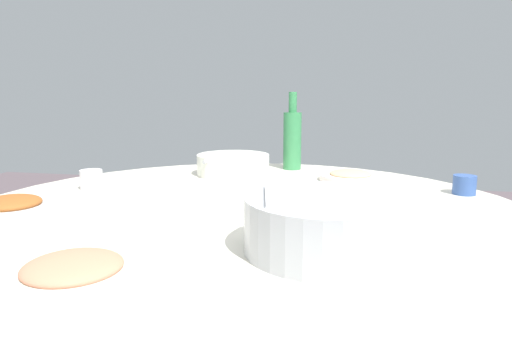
# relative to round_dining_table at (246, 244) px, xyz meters

# --- Properties ---
(round_dining_table) EXTENTS (1.38, 1.38, 0.76)m
(round_dining_table) POSITION_rel_round_dining_table_xyz_m (0.00, 0.00, 0.00)
(round_dining_table) COLOR #99999E
(round_dining_table) RESTS_ON ground
(rice_bowl) EXTENTS (0.29, 0.29, 0.11)m
(rice_bowl) POSITION_rel_round_dining_table_xyz_m (0.20, -0.26, 0.14)
(rice_bowl) COLOR #B2B5BA
(rice_bowl) RESTS_ON round_dining_table
(soup_bowl) EXTENTS (0.24, 0.24, 0.07)m
(soup_bowl) POSITION_rel_round_dining_table_xyz_m (-0.14, 0.43, 0.12)
(soup_bowl) COLOR white
(soup_bowl) RESTS_ON round_dining_table
(dish_shrimp) EXTENTS (0.21, 0.21, 0.04)m
(dish_shrimp) POSITION_rel_round_dining_table_xyz_m (-0.15, -0.48, 0.11)
(dish_shrimp) COLOR silver
(dish_shrimp) RESTS_ON round_dining_table
(dish_stirfry) EXTENTS (0.20, 0.20, 0.04)m
(dish_stirfry) POSITION_rel_round_dining_table_xyz_m (-0.52, -0.15, 0.11)
(dish_stirfry) COLOR white
(dish_stirfry) RESTS_ON round_dining_table
(dish_noodles) EXTENTS (0.19, 0.19, 0.03)m
(dish_noodles) POSITION_rel_round_dining_table_xyz_m (0.25, 0.40, 0.10)
(dish_noodles) COLOR silver
(dish_noodles) RESTS_ON round_dining_table
(green_bottle) EXTENTS (0.06, 0.06, 0.27)m
(green_bottle) POSITION_rel_round_dining_table_xyz_m (0.04, 0.58, 0.20)
(green_bottle) COLOR #33804A
(green_bottle) RESTS_ON round_dining_table
(tea_cup_near) EXTENTS (0.06, 0.06, 0.05)m
(tea_cup_near) POSITION_rel_round_dining_table_xyz_m (0.55, 0.27, 0.12)
(tea_cup_near) COLOR #335295
(tea_cup_near) RESTS_ON round_dining_table
(tea_cup_far) EXTENTS (0.06, 0.06, 0.06)m
(tea_cup_far) POSITION_rel_round_dining_table_xyz_m (-0.48, 0.12, 0.12)
(tea_cup_far) COLOR white
(tea_cup_far) RESTS_ON round_dining_table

